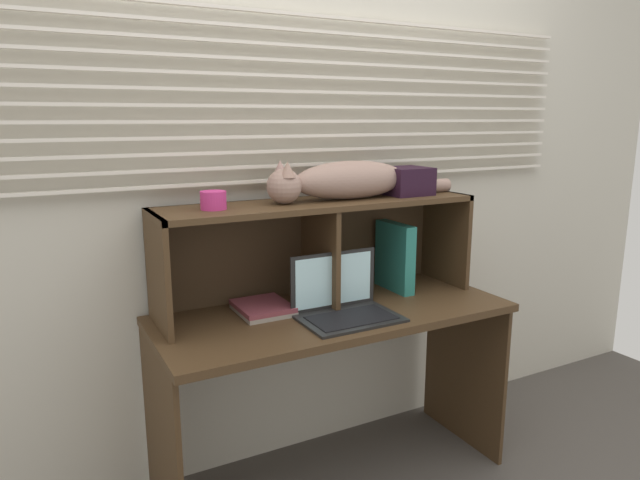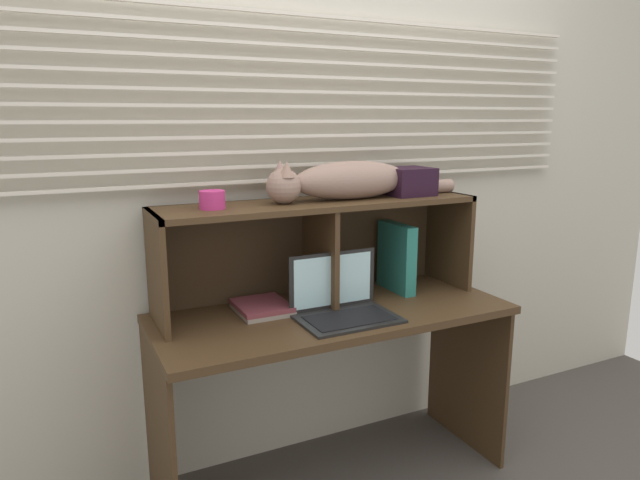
{
  "view_description": "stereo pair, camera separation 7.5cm",
  "coord_description": "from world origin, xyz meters",
  "views": [
    {
      "loc": [
        -1.02,
        -1.56,
        1.45
      ],
      "look_at": [
        0.0,
        0.34,
        0.98
      ],
      "focal_mm": 31.86,
      "sensor_mm": 36.0,
      "label": 1
    },
    {
      "loc": [
        -0.95,
        -1.6,
        1.45
      ],
      "look_at": [
        0.0,
        0.34,
        0.98
      ],
      "focal_mm": 31.86,
      "sensor_mm": 36.0,
      "label": 2
    }
  ],
  "objects": [
    {
      "name": "laptop",
      "position": [
        -0.0,
        0.16,
        0.77
      ],
      "size": [
        0.36,
        0.25,
        0.23
      ],
      "color": "black",
      "rests_on": "desk"
    },
    {
      "name": "small_basket",
      "position": [
        -0.42,
        0.34,
        1.16
      ],
      "size": [
        0.09,
        0.09,
        0.06
      ],
      "primitive_type": "cylinder",
      "color": "#C7327B",
      "rests_on": "hutch_shelf_unit"
    },
    {
      "name": "desk",
      "position": [
        0.0,
        0.23,
        0.58
      ],
      "size": [
        1.36,
        0.56,
        0.72
      ],
      "color": "#442F1B",
      "rests_on": "ground"
    },
    {
      "name": "book_stack",
      "position": [
        -0.25,
        0.34,
        0.74
      ],
      "size": [
        0.19,
        0.22,
        0.03
      ],
      "color": "gray",
      "rests_on": "desk"
    },
    {
      "name": "hutch_shelf_unit",
      "position": [
        -0.0,
        0.38,
        1.01
      ],
      "size": [
        1.28,
        0.31,
        0.41
      ],
      "color": "#442F1B",
      "rests_on": "desk"
    },
    {
      "name": "cat",
      "position": [
        0.11,
        0.34,
        1.2
      ],
      "size": [
        0.84,
        0.16,
        0.16
      ],
      "color": "gray",
      "rests_on": "hutch_shelf_unit"
    },
    {
      "name": "binder_upright",
      "position": [
        0.36,
        0.34,
        0.87
      ],
      "size": [
        0.05,
        0.22,
        0.29
      ],
      "primitive_type": "cube",
      "color": "#287B70",
      "rests_on": "desk"
    },
    {
      "name": "storage_box",
      "position": [
        0.41,
        0.34,
        1.19
      ],
      "size": [
        0.18,
        0.17,
        0.11
      ],
      "primitive_type": "cube",
      "color": "black",
      "rests_on": "hutch_shelf_unit"
    },
    {
      "name": "back_panel_with_blinds",
      "position": [
        0.0,
        0.55,
        1.26
      ],
      "size": [
        4.4,
        0.08,
        2.5
      ],
      "color": "beige",
      "rests_on": "ground"
    }
  ]
}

